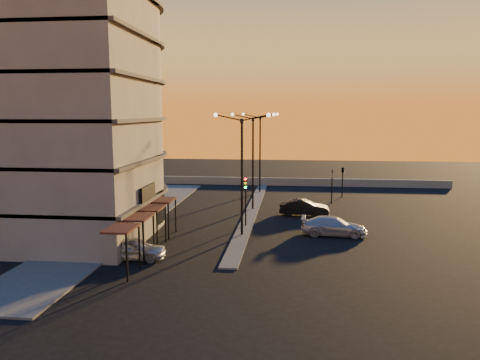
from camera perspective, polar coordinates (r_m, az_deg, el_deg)
name	(u,v)px	position (r m, az deg, el deg)	size (l,w,h in m)	color
ground	(242,236)	(36.70, 0.23, -6.83)	(120.00, 120.00, 0.00)	black
sidewalk_west	(129,220)	(42.82, -13.34, -4.78)	(5.00, 40.00, 0.12)	#4B4A48
median	(253,209)	(46.37, 1.56, -3.57)	(1.20, 36.00, 0.12)	#4B4A48
parapet	(278,182)	(61.93, 4.66, -0.20)	(44.00, 0.50, 1.00)	slate
building	(63,82)	(39.58, -20.76, 11.15)	(14.35, 17.08, 25.00)	slate
streetlamp_near	(242,165)	(35.66, 0.23, 1.89)	(4.32, 0.32, 9.51)	black
streetlamp_mid	(253,153)	(45.57, 1.59, 3.26)	(4.32, 0.32, 9.51)	black
streetlamp_far	(260,146)	(55.51, 2.46, 4.14)	(4.32, 0.32, 9.51)	black
traffic_light_main	(246,193)	(38.87, 0.69, -1.62)	(0.28, 0.44, 4.25)	black
signal_east_a	(332,186)	(50.00, 11.14, -0.68)	(0.13, 0.16, 3.60)	black
signal_east_b	(343,170)	(53.93, 12.42, 1.17)	(0.42, 1.99, 3.60)	black
car_hatchback	(132,248)	(31.68, -12.99, -8.09)	(1.75, 4.35, 1.48)	silver
car_sedan	(304,208)	(44.09, 7.84, -3.34)	(1.59, 4.56, 1.50)	black
car_wagon	(334,226)	(37.41, 11.36, -5.53)	(2.06, 5.07, 1.47)	#B8B9C0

